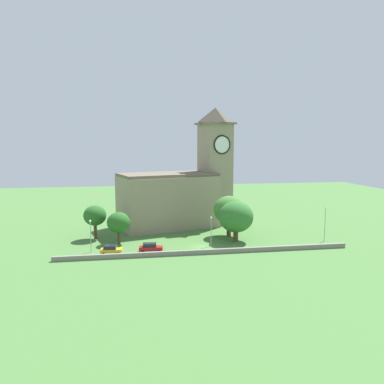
{
  "coord_description": "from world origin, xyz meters",
  "views": [
    {
      "loc": [
        -14.71,
        -75.03,
        21.09
      ],
      "look_at": [
        -0.73,
        7.99,
        10.27
      ],
      "focal_mm": 36.13,
      "sensor_mm": 36.0,
      "label": 1
    }
  ],
  "objects_px": {
    "car_yellow": "(111,250)",
    "streetlamp_central": "(325,219)",
    "streetlamp_west_end": "(90,231)",
    "tree_riverside_west": "(236,217)",
    "tree_riverside_east": "(95,216)",
    "car_red": "(151,248)",
    "streetlamp_west_mid": "(211,226)",
    "tree_by_tower": "(119,223)",
    "church": "(181,190)",
    "tree_churchyard": "(229,210)"
  },
  "relations": [
    {
      "from": "car_red",
      "to": "streetlamp_west_mid",
      "type": "bearing_deg",
      "value": 12.88
    },
    {
      "from": "car_red",
      "to": "tree_riverside_west",
      "type": "height_order",
      "value": "tree_riverside_west"
    },
    {
      "from": "car_red",
      "to": "tree_by_tower",
      "type": "xyz_separation_m",
      "value": [
        -6.15,
        7.64,
        3.56
      ]
    },
    {
      "from": "church",
      "to": "streetlamp_west_end",
      "type": "relative_size",
      "value": 4.86
    },
    {
      "from": "streetlamp_central",
      "to": "tree_riverside_west",
      "type": "distance_m",
      "value": 19.1
    },
    {
      "from": "church",
      "to": "car_red",
      "type": "relative_size",
      "value": 6.6
    },
    {
      "from": "streetlamp_west_end",
      "to": "church",
      "type": "bearing_deg",
      "value": 46.06
    },
    {
      "from": "church",
      "to": "tree_by_tower",
      "type": "height_order",
      "value": "church"
    },
    {
      "from": "streetlamp_central",
      "to": "car_red",
      "type": "bearing_deg",
      "value": -176.4
    },
    {
      "from": "tree_churchyard",
      "to": "tree_by_tower",
      "type": "xyz_separation_m",
      "value": [
        -24.43,
        -2.48,
        -1.55
      ]
    },
    {
      "from": "church",
      "to": "tree_churchyard",
      "type": "bearing_deg",
      "value": -55.63
    },
    {
      "from": "car_yellow",
      "to": "streetlamp_west_end",
      "type": "xyz_separation_m",
      "value": [
        -3.89,
        2.36,
        3.37
      ]
    },
    {
      "from": "tree_riverside_east",
      "to": "tree_churchyard",
      "type": "bearing_deg",
      "value": -4.68
    },
    {
      "from": "church",
      "to": "streetlamp_west_mid",
      "type": "height_order",
      "value": "church"
    },
    {
      "from": "streetlamp_west_end",
      "to": "streetlamp_central",
      "type": "height_order",
      "value": "streetlamp_central"
    },
    {
      "from": "tree_churchyard",
      "to": "streetlamp_central",
      "type": "bearing_deg",
      "value": -22.11
    },
    {
      "from": "tree_riverside_east",
      "to": "streetlamp_central",
      "type": "bearing_deg",
      "value": -11.82
    },
    {
      "from": "car_yellow",
      "to": "tree_riverside_east",
      "type": "relative_size",
      "value": 0.56
    },
    {
      "from": "streetlamp_central",
      "to": "tree_riverside_east",
      "type": "xyz_separation_m",
      "value": [
        -48.73,
        10.2,
        0.23
      ]
    },
    {
      "from": "tree_by_tower",
      "to": "tree_riverside_west",
      "type": "height_order",
      "value": "tree_riverside_west"
    },
    {
      "from": "car_red",
      "to": "streetlamp_central",
      "type": "height_order",
      "value": "streetlamp_central"
    },
    {
      "from": "streetlamp_central",
      "to": "tree_churchyard",
      "type": "height_order",
      "value": "tree_churchyard"
    },
    {
      "from": "car_yellow",
      "to": "tree_by_tower",
      "type": "xyz_separation_m",
      "value": [
        1.3,
        8.12,
        3.54
      ]
    },
    {
      "from": "streetlamp_west_end",
      "to": "tree_by_tower",
      "type": "relative_size",
      "value": 0.95
    },
    {
      "from": "tree_riverside_east",
      "to": "tree_riverside_west",
      "type": "height_order",
      "value": "tree_riverside_west"
    },
    {
      "from": "church",
      "to": "streetlamp_west_end",
      "type": "height_order",
      "value": "church"
    },
    {
      "from": "streetlamp_west_end",
      "to": "tree_riverside_west",
      "type": "distance_m",
      "value": 30.16
    },
    {
      "from": "tree_by_tower",
      "to": "streetlamp_west_mid",
      "type": "bearing_deg",
      "value": -14.26
    },
    {
      "from": "tree_riverside_west",
      "to": "streetlamp_west_mid",
      "type": "bearing_deg",
      "value": -156.32
    },
    {
      "from": "car_red",
      "to": "tree_churchyard",
      "type": "relative_size",
      "value": 0.51
    },
    {
      "from": "tree_by_tower",
      "to": "car_yellow",
      "type": "bearing_deg",
      "value": -99.11
    },
    {
      "from": "church",
      "to": "tree_churchyard",
      "type": "relative_size",
      "value": 3.36
    },
    {
      "from": "church",
      "to": "tree_churchyard",
      "type": "xyz_separation_m",
      "value": [
        8.99,
        -13.15,
        -3.08
      ]
    },
    {
      "from": "church",
      "to": "streetlamp_central",
      "type": "height_order",
      "value": "church"
    },
    {
      "from": "car_red",
      "to": "streetlamp_west_end",
      "type": "distance_m",
      "value": 11.99
    },
    {
      "from": "streetlamp_west_end",
      "to": "tree_riverside_east",
      "type": "relative_size",
      "value": 0.85
    },
    {
      "from": "streetlamp_west_end",
      "to": "tree_riverside_west",
      "type": "height_order",
      "value": "tree_riverside_west"
    },
    {
      "from": "car_red",
      "to": "tree_riverside_west",
      "type": "relative_size",
      "value": 0.54
    },
    {
      "from": "car_yellow",
      "to": "streetlamp_west_mid",
      "type": "height_order",
      "value": "streetlamp_west_mid"
    },
    {
      "from": "car_red",
      "to": "tree_by_tower",
      "type": "relative_size",
      "value": 0.7
    },
    {
      "from": "tree_by_tower",
      "to": "tree_riverside_west",
      "type": "relative_size",
      "value": 0.77
    },
    {
      "from": "tree_riverside_west",
      "to": "tree_riverside_east",
      "type": "bearing_deg",
      "value": 166.74
    },
    {
      "from": "church",
      "to": "car_red",
      "type": "height_order",
      "value": "church"
    },
    {
      "from": "church",
      "to": "car_red",
      "type": "distance_m",
      "value": 26.37
    },
    {
      "from": "tree_riverside_east",
      "to": "car_red",
      "type": "bearing_deg",
      "value": -47.96
    },
    {
      "from": "car_yellow",
      "to": "streetlamp_central",
      "type": "relative_size",
      "value": 0.56
    },
    {
      "from": "streetlamp_central",
      "to": "tree_churchyard",
      "type": "distance_m",
      "value": 20.68
    },
    {
      "from": "church",
      "to": "tree_churchyard",
      "type": "height_order",
      "value": "church"
    },
    {
      "from": "tree_riverside_west",
      "to": "church",
      "type": "bearing_deg",
      "value": 117.6
    },
    {
      "from": "streetlamp_west_end",
      "to": "tree_riverside_east",
      "type": "xyz_separation_m",
      "value": [
        0.03,
        10.68,
        0.88
      ]
    }
  ]
}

